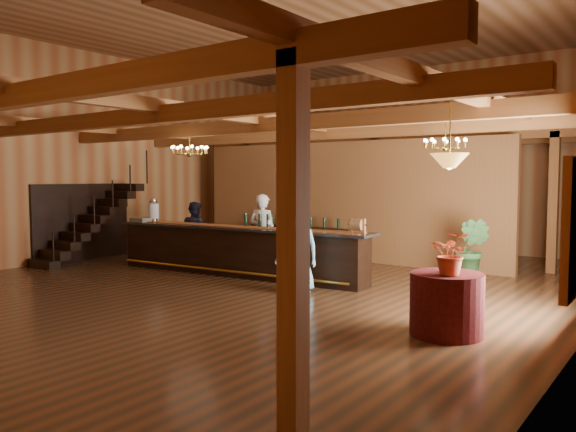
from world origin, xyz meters
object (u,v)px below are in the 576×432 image
Objects in this scene: beverage_dispenser at (154,210)px; pendant_lamp at (449,161)px; bartender at (263,233)px; floor_plant at (472,249)px; staff_second at (195,232)px; chandelier_left at (189,150)px; round_table at (447,304)px; raffle_drum at (357,225)px; guest at (297,248)px; tasting_bar at (237,250)px; backbar_shelf at (298,242)px; chandelier_right at (445,143)px.

beverage_dispenser is 0.67× the size of pendant_lamp.
bartender is 4.58m from floor_plant.
staff_second is (0.54, 0.87, -0.59)m from beverage_dispenser.
round_table is at bearing -11.33° from chandelier_left.
raffle_drum is 0.19× the size of bartender.
beverage_dispenser is 4.83m from guest.
pendant_lamp is (5.51, -1.84, 1.85)m from tasting_bar.
beverage_dispenser is 8.31m from pendant_lamp.
tasting_bar is 19.22× the size of raffle_drum.
chandelier_left is 3.62m from guest.
backbar_shelf is 8.00m from pendant_lamp.
tasting_bar is at bearing -149.89° from floor_plant.
tasting_bar is at bearing 33.40° from chandelier_left.
beverage_dispenser is at bearing 166.93° from chandelier_left.
backbar_shelf is at bearing 174.20° from floor_plant.
round_table is 7.96m from staff_second.
pendant_lamp is 0.69× the size of floor_plant.
backbar_shelf is at bearing 140.91° from round_table.
staff_second is (-1.52, -2.34, 0.36)m from backbar_shelf.
raffle_drum is 4.17m from chandelier_left.
backbar_shelf is 3.32× the size of pendant_lamp.
tasting_bar is 3.09m from backbar_shelf.
tasting_bar is 5.00m from chandelier_right.
staff_second is at bearing 155.95° from tasting_bar.
pendant_lamp is at bearing -11.70° from beverage_dispenser.
raffle_drum is 0.42× the size of chandelier_left.
raffle_drum is at bearing 41.98° from guest.
chandelier_right is at bearing 175.92° from bartender.
backbar_shelf is at bearing -115.70° from staff_second.
chandelier_left is 2.63m from staff_second.
bartender reaches higher than beverage_dispenser.
round_table is at bearing 144.32° from bartender.
guest is (-3.31, 1.09, 0.42)m from round_table.
raffle_drum is 0.38× the size of pendant_lamp.
tasting_bar is 6.54× the size of round_table.
staff_second is at bearing 132.57° from chandelier_left.
backbar_shelf is 4.33m from chandelier_left.
chandelier_right is at bearing 32.74° from raffle_drum.
pendant_lamp reaches higher than tasting_bar.
chandelier_left is 6.51m from pendant_lamp.
bartender reaches higher than staff_second.
guest is at bearing -7.01° from beverage_dispenser.
raffle_drum is 0.34× the size of round_table.
pendant_lamp is (2.57, -2.05, 1.14)m from raffle_drum.
raffle_drum is 2.26m from chandelier_right.
round_table is (8.08, -1.67, -0.94)m from beverage_dispenser.
beverage_dispenser is at bearing 5.59° from bartender.
tasting_bar reaches higher than backbar_shelf.
guest is at bearing 161.83° from round_table.
backbar_shelf is 7.75m from round_table.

